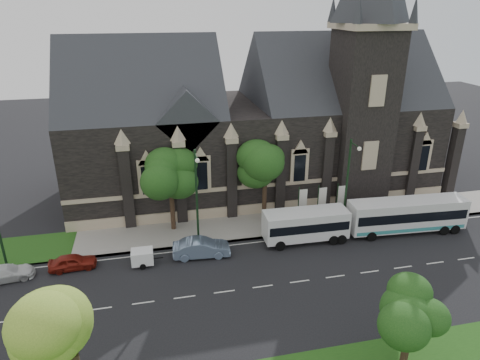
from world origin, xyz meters
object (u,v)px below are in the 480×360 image
object	(u,v)px
tree_walk_right	(267,165)
banner_flag_left	(301,202)
tree_walk_left	(172,173)
sedan	(201,248)
box_trailer	(142,257)
tour_coach	(407,215)
banner_flag_center	(321,200)
street_lamp_mid	(197,194)
car_far_red	(73,262)
tree_park_east	(415,303)
street_lamp_near	(348,180)
car_far_white	(6,273)
tree_park_near	(74,318)
shuttle_bus	(306,224)
banner_flag_right	(340,198)

from	to	relation	value
tree_walk_right	banner_flag_left	bearing A→B (deg)	-29.10
tree_walk_left	sedan	world-z (taller)	tree_walk_left
box_trailer	banner_flag_left	bearing A→B (deg)	15.36
tour_coach	banner_flag_center	bearing A→B (deg)	157.06
street_lamp_mid	car_far_red	bearing A→B (deg)	-172.43
tree_walk_right	tour_coach	bearing A→B (deg)	-23.28
tree_park_east	street_lamp_near	xyz separation A→B (m)	(3.82, 16.42, 0.49)
banner_flag_left	tree_walk_left	bearing A→B (deg)	171.98
box_trailer	car_far_white	xyz separation A→B (m)	(-10.50, 0.21, -0.17)
tree_park_near	tree_walk_left	world-z (taller)	tree_park_near
banner_flag_center	tour_coach	distance (m)	8.09
banner_flag_center	car_far_white	world-z (taller)	banner_flag_center
banner_flag_left	box_trailer	world-z (taller)	banner_flag_left
banner_flag_left	box_trailer	size ratio (longest dim) A/B	1.55
tour_coach	car_far_red	bearing A→B (deg)	-177.10
banner_flag_left	car_far_white	size ratio (longest dim) A/B	0.96
tree_park_near	car_far_white	bearing A→B (deg)	118.75
tree_park_east	shuttle_bus	xyz separation A→B (m)	(-0.56, 15.19, -2.91)
tree_park_east	banner_flag_center	size ratio (longest dim) A/B	1.57
street_lamp_near	box_trailer	world-z (taller)	street_lamp_near
tree_park_near	tour_coach	bearing A→B (deg)	27.47
tree_park_east	car_far_red	xyz separation A→B (m)	(-20.70, 15.02, -3.98)
tour_coach	street_lamp_near	bearing A→B (deg)	166.53
banner_flag_left	car_far_red	distance (m)	21.15
car_far_red	street_lamp_mid	bearing A→B (deg)	-85.61
tour_coach	car_far_white	size ratio (longest dim) A/B	2.69
street_lamp_near	banner_flag_center	xyz separation A→B (m)	(-1.71, 1.91, -2.73)
banner_flag_right	box_trailer	distance (m)	19.71
shuttle_bus	tree_park_near	bearing A→B (deg)	-138.61
car_far_white	banner_flag_left	bearing A→B (deg)	-89.49
tree_park_near	tree_park_east	bearing A→B (deg)	-1.77
shuttle_bus	banner_flag_left	bearing A→B (deg)	79.20
street_lamp_near	shuttle_bus	bearing A→B (deg)	-164.37
tree_park_near	tour_coach	xyz separation A→B (m)	(27.29, 14.19, -4.64)
banner_flag_right	tour_coach	bearing A→B (deg)	-34.42
tree_walk_right	sedan	world-z (taller)	tree_walk_right
tree_walk_right	banner_flag_center	bearing A→B (deg)	-18.64
tree_walk_right	car_far_red	distance (m)	19.15
banner_flag_left	shuttle_bus	world-z (taller)	banner_flag_left
sedan	tree_park_near	bearing A→B (deg)	155.44
street_lamp_near	banner_flag_right	size ratio (longest dim) A/B	2.25
box_trailer	sedan	xyz separation A→B (m)	(4.95, 0.29, 0.02)
street_lamp_near	street_lamp_mid	xyz separation A→B (m)	(-14.00, 0.00, 0.00)
car_far_red	shuttle_bus	bearing A→B (deg)	-92.68
tour_coach	sedan	distance (m)	19.54
street_lamp_mid	banner_flag_center	bearing A→B (deg)	8.82
tree_park_near	banner_flag_center	world-z (taller)	tree_park_near
tree_park_near	street_lamp_mid	distance (m)	17.71
tree_walk_right	tour_coach	distance (m)	13.99
tree_park_east	banner_flag_center	world-z (taller)	tree_park_east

